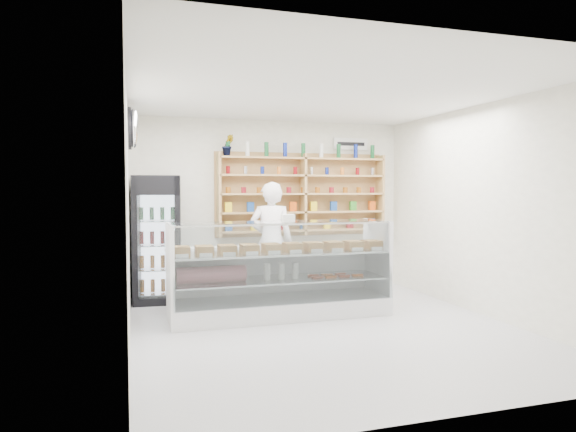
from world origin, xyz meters
name	(u,v)px	position (x,y,z in m)	size (l,w,h in m)	color
room	(327,213)	(0.00, 0.00, 1.40)	(5.00, 5.00, 5.00)	#B2B2B7
display_counter	(280,290)	(-0.35, 0.79, 0.35)	(2.88, 0.86, 1.26)	white
shop_worker	(271,241)	(-0.21, 1.77, 0.89)	(0.65, 0.43, 1.79)	white
drinks_cooler	(158,239)	(-1.85, 2.13, 0.94)	(0.74, 0.72, 1.87)	black
wall_shelving	(303,194)	(0.50, 2.34, 1.59)	(2.84, 0.28, 1.33)	tan
potted_plant	(228,145)	(-0.75, 2.34, 2.36)	(0.19, 0.15, 0.34)	#1E6626
security_mirror	(134,128)	(-2.17, 1.20, 2.45)	(0.15, 0.50, 0.50)	silver
wall_sign	(351,144)	(1.40, 2.47, 2.45)	(0.62, 0.03, 0.20)	white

